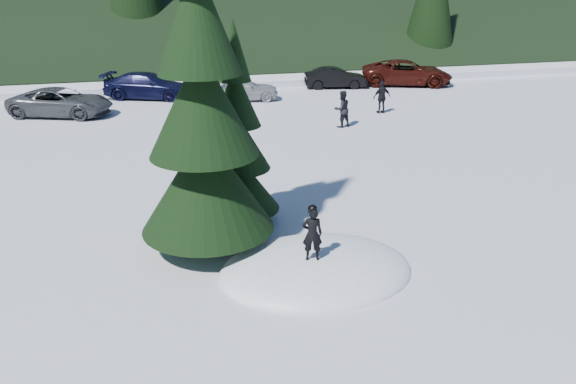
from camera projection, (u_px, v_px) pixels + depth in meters
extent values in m
plane|color=white|center=(316.00, 271.00, 12.83)|extent=(200.00, 200.00, 0.00)
ellipsoid|color=white|center=(316.00, 271.00, 12.83)|extent=(4.48, 3.52, 0.96)
cylinder|color=black|center=(208.00, 222.00, 13.68)|extent=(0.38, 0.38, 1.40)
cone|color=black|center=(206.00, 180.00, 13.28)|extent=(3.20, 3.20, 2.46)
cone|color=black|center=(202.00, 103.00, 12.62)|extent=(2.54, 2.54, 2.46)
cone|color=black|center=(197.00, 16.00, 11.95)|extent=(1.88, 1.88, 2.46)
cylinder|color=black|center=(239.00, 205.00, 15.25)|extent=(0.26, 0.26, 1.00)
cone|color=black|center=(238.00, 182.00, 15.01)|extent=(2.20, 2.20, 1.52)
cone|color=black|center=(237.00, 141.00, 14.60)|extent=(1.75, 1.75, 1.52)
cone|color=black|center=(235.00, 97.00, 14.19)|extent=(1.29, 1.29, 1.52)
cone|color=black|center=(234.00, 50.00, 13.77)|extent=(0.84, 0.84, 1.52)
imported|color=black|center=(312.00, 234.00, 12.15)|extent=(0.49, 0.38, 1.22)
imported|color=black|center=(342.00, 109.00, 24.82)|extent=(0.93, 0.82, 1.62)
imported|color=black|center=(382.00, 97.00, 27.35)|extent=(0.95, 0.46, 1.58)
imported|color=#45484C|center=(61.00, 102.00, 26.87)|extent=(5.28, 3.80, 1.33)
imported|color=black|center=(148.00, 86.00, 30.70)|extent=(5.20, 3.64, 1.40)
imported|color=#9EA1A7|center=(241.00, 88.00, 30.15)|extent=(4.06, 1.85, 1.35)
imported|color=black|center=(335.00, 78.00, 33.64)|extent=(3.89, 1.97, 1.22)
imported|color=#39100A|center=(407.00, 73.00, 34.49)|extent=(6.00, 4.26, 1.52)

